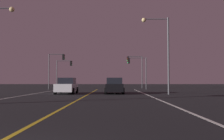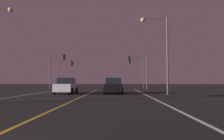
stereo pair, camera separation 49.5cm
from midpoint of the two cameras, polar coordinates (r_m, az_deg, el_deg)
lane_edge_right at (r=18.66m, az=10.75°, el=-6.69°), size 0.16×41.48×0.01m
lane_center_divider at (r=18.61m, az=-7.53°, el=-6.72°), size 0.16×41.48×0.01m
car_ahead_far at (r=26.33m, az=0.90°, el=-3.72°), size 2.02×4.30×1.70m
car_oncoming at (r=26.77m, az=-10.06°, el=-3.66°), size 2.02×4.30×1.70m
traffic_light_near_right at (r=39.82m, az=6.30°, el=1.01°), size 3.08×0.36×5.11m
traffic_light_near_left at (r=40.80m, az=-12.22°, el=1.51°), size 2.64×0.36×5.71m
traffic_light_far_right at (r=45.34m, az=5.91°, el=1.25°), size 2.89×0.36×5.91m
traffic_light_far_left at (r=46.09m, az=-10.39°, el=0.53°), size 2.92×0.36×5.09m
street_lamp_right_far at (r=25.50m, az=11.75°, el=5.75°), size 2.77×0.44×7.81m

